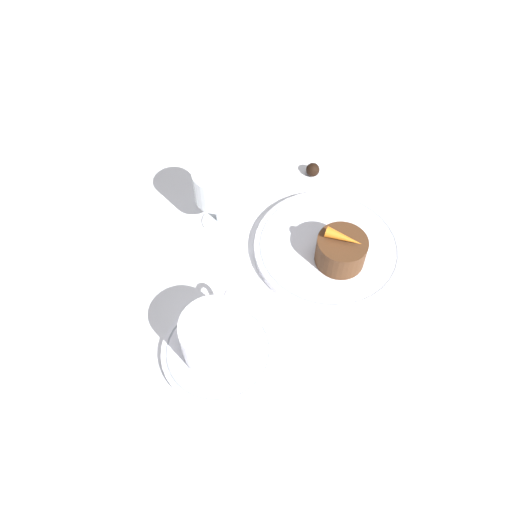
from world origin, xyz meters
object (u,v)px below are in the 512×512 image
object	(u,v)px
dinner_plate	(328,248)
coffee_cup	(215,336)
dessert_cake	(341,251)
wine_glass	(216,188)
fork	(297,333)

from	to	relation	value
dinner_plate	coffee_cup	xyz separation A→B (m)	(-0.22, 0.13, 0.04)
coffee_cup	dessert_cake	bearing A→B (deg)	-37.49
wine_glass	fork	size ratio (longest dim) A/B	0.59
coffee_cup	dessert_cake	world-z (taller)	coffee_cup
fork	dinner_plate	bearing A→B (deg)	-6.97
wine_glass	coffee_cup	bearing A→B (deg)	-164.43
dinner_plate	wine_glass	world-z (taller)	wine_glass
dinner_plate	fork	distance (m)	0.16
coffee_cup	wine_glass	size ratio (longest dim) A/B	1.05
dinner_plate	dessert_cake	distance (m)	0.04
dinner_plate	fork	size ratio (longest dim) A/B	1.23
dinner_plate	fork	world-z (taller)	dinner_plate
dinner_plate	fork	xyz separation A→B (m)	(-0.16, 0.02, -0.01)
wine_glass	fork	xyz separation A→B (m)	(-0.18, -0.17, -0.08)
coffee_cup	dessert_cake	size ratio (longest dim) A/B	1.54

